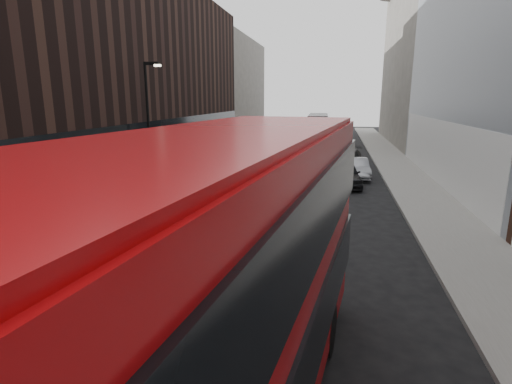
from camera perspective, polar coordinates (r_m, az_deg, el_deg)
The scene contains 12 objects.
sidewalk_right at distance 30.57m, azimuth 19.74°, elevation 3.09°, with size 3.00×80.00×0.15m, color slate.
sidewalk_left at distance 32.14m, azimuth -8.77°, elevation 4.19°, with size 2.00×80.00×0.15m, color slate.
building_modern_block at distance 27.61m, azimuth 31.51°, elevation 21.51°, with size 5.03×22.00×20.00m.
building_victorian at distance 49.74m, azimuth 22.09°, elevation 17.67°, with size 6.50×24.00×21.00m.
building_left_mid at distance 37.73m, azimuth -11.68°, elevation 15.96°, with size 5.00×24.00×14.00m, color black.
building_left_far at distance 58.63m, azimuth -3.08°, elevation 14.69°, with size 5.00×20.00×13.00m, color #646058.
street_lamp at distance 25.40m, azimuth -15.04°, elevation 10.82°, with size 1.06×0.22×7.00m.
red_bus at distance 4.87m, azimuth -10.34°, elevation -17.83°, with size 4.12×11.78×4.67m.
grey_bus at distance 48.10m, azimuth 8.82°, elevation 9.14°, with size 2.62×9.93×3.19m.
car_a at distance 24.13m, azimuth 12.48°, elevation 2.55°, with size 1.69×4.20×1.43m, color black.
car_b at distance 26.77m, azimuth 14.21°, elevation 3.34°, with size 1.35×3.88×1.28m, color gray.
car_c at distance 29.15m, azimuth 12.95°, elevation 4.43°, with size 2.11×5.19×1.51m, color black.
Camera 1 is at (2.93, -4.81, 5.10)m, focal length 28.00 mm.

